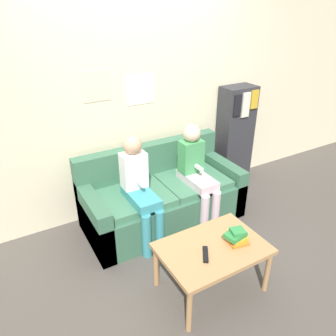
% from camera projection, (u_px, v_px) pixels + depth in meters
% --- Properties ---
extents(ground_plane, '(10.00, 10.00, 0.00)m').
position_uv_depth(ground_plane, '(186.00, 244.00, 3.32)').
color(ground_plane, '#4C4742').
extents(wall_back, '(8.00, 0.06, 2.60)m').
position_uv_depth(wall_back, '(139.00, 96.00, 3.48)').
color(wall_back, beige).
rests_on(wall_back, ground_plane).
extents(couch, '(1.70, 0.77, 0.82)m').
position_uv_depth(couch, '(162.00, 198.00, 3.58)').
color(couch, '#38664C').
rests_on(couch, ground_plane).
extents(coffee_table, '(0.85, 0.59, 0.44)m').
position_uv_depth(coffee_table, '(213.00, 252.00, 2.65)').
color(coffee_table, '#AD7F51').
rests_on(coffee_table, ground_plane).
extents(person_left, '(0.24, 0.54, 1.10)m').
position_uv_depth(person_left, '(139.00, 186.00, 3.13)').
color(person_left, teal).
rests_on(person_left, ground_plane).
extents(person_right, '(0.24, 0.54, 1.09)m').
position_uv_depth(person_right, '(197.00, 170.00, 3.43)').
color(person_right, silver).
rests_on(person_right, ground_plane).
extents(tv_remote, '(0.13, 0.16, 0.02)m').
position_uv_depth(tv_remote, '(205.00, 254.00, 2.54)').
color(tv_remote, black).
rests_on(tv_remote, coffee_table).
extents(book_stack, '(0.20, 0.17, 0.12)m').
position_uv_depth(book_stack, '(236.00, 236.00, 2.66)').
color(book_stack, orange).
rests_on(book_stack, coffee_table).
extents(bookshelf, '(0.43, 0.28, 1.29)m').
position_uv_depth(bookshelf, '(235.00, 136.00, 4.18)').
color(bookshelf, '#2D2D33').
rests_on(bookshelf, ground_plane).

